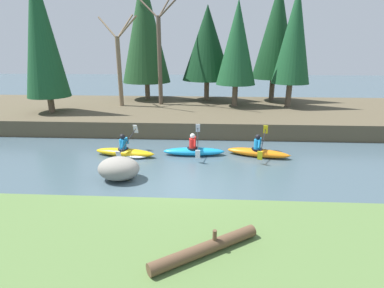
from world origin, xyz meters
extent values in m
plane|color=#425660|center=(0.00, 0.00, 0.00)|extent=(90.00, 90.00, 0.00)
cube|color=brown|center=(0.00, 10.14, 0.44)|extent=(44.00, 8.98, 0.87)
cylinder|color=brown|center=(-8.43, 8.14, 1.33)|extent=(0.36, 0.36, 0.93)
cone|color=#194C28|center=(-8.43, 8.14, 5.50)|extent=(2.46, 2.46, 7.40)
cylinder|color=brown|center=(-3.57, 13.21, 1.50)|extent=(0.36, 0.36, 1.26)
cone|color=#1E4723|center=(-3.57, 13.21, 5.92)|extent=(3.50, 3.50, 7.57)
cylinder|color=brown|center=(0.88, 13.01, 1.60)|extent=(0.36, 0.36, 1.46)
cone|color=#0F3319|center=(0.88, 13.01, 4.87)|extent=(3.55, 3.55, 5.08)
cylinder|color=brown|center=(2.77, 10.71, 1.58)|extent=(0.36, 0.36, 1.42)
cone|color=#194C28|center=(2.77, 10.71, 4.86)|extent=(2.54, 2.54, 5.13)
cylinder|color=brown|center=(5.63, 13.01, 1.67)|extent=(0.36, 0.36, 1.60)
cone|color=#143D1E|center=(5.63, 13.01, 5.69)|extent=(3.06, 3.06, 6.45)
cylinder|color=brown|center=(6.24, 10.61, 1.63)|extent=(0.36, 0.36, 1.52)
cone|color=#194C28|center=(6.24, 10.61, 5.30)|extent=(2.36, 2.36, 5.82)
cylinder|color=#7A664C|center=(-4.77, 10.41, 3.06)|extent=(0.28, 0.28, 4.39)
cylinder|color=#7A664C|center=(-5.53, 11.04, 5.80)|extent=(1.63, 1.40, 1.47)
cylinder|color=#7A664C|center=(-3.97, 9.73, 5.71)|extent=(1.71, 1.46, 1.30)
cylinder|color=#7A664C|center=(-4.46, 11.27, 5.88)|extent=(0.76, 1.84, 1.64)
cylinder|color=brown|center=(-2.23, 11.08, 3.69)|extent=(0.28, 0.28, 5.63)
cylinder|color=brown|center=(-3.20, 11.90, 7.24)|extent=(2.06, 1.76, 1.87)
cylinder|color=brown|center=(-1.20, 10.22, 7.13)|extent=(2.17, 1.84, 1.64)
cylinder|color=brown|center=(-1.83, 12.20, 7.35)|extent=(0.94, 2.33, 2.08)
ellipsoid|color=orange|center=(3.25, 3.35, 0.17)|extent=(2.76, 1.30, 0.34)
cone|color=orange|center=(4.45, 3.01, 0.19)|extent=(0.39, 0.29, 0.20)
cylinder|color=black|center=(3.20, 3.36, 0.31)|extent=(0.59, 0.59, 0.08)
cylinder|color=#1984CC|center=(3.20, 3.36, 0.56)|extent=(0.37, 0.37, 0.42)
sphere|color=black|center=(3.20, 3.36, 0.89)|extent=(0.28, 0.28, 0.23)
cylinder|color=#1984CC|center=(3.37, 3.56, 0.65)|extent=(0.15, 0.24, 0.35)
cylinder|color=#1984CC|center=(3.24, 3.10, 0.65)|extent=(0.15, 0.24, 0.35)
cylinder|color=black|center=(3.43, 3.30, 0.69)|extent=(0.55, 1.85, 0.65)
cube|color=yellow|center=(3.68, 4.21, 1.00)|extent=(0.24, 0.21, 0.41)
cube|color=yellow|center=(3.17, 2.38, 0.38)|extent=(0.24, 0.21, 0.41)
ellipsoid|color=#1993D6|center=(0.41, 3.35, 0.17)|extent=(2.72, 0.69, 0.34)
cone|color=#1993D6|center=(1.66, 3.39, 0.19)|extent=(0.36, 0.21, 0.20)
cylinder|color=black|center=(0.36, 3.35, 0.31)|extent=(0.50, 0.50, 0.08)
cylinder|color=red|center=(0.36, 3.35, 0.56)|extent=(0.31, 0.31, 0.42)
sphere|color=white|center=(0.36, 3.35, 0.89)|extent=(0.24, 0.24, 0.23)
cylinder|color=red|center=(0.46, 3.59, 0.65)|extent=(0.10, 0.23, 0.35)
cylinder|color=red|center=(0.47, 3.11, 0.65)|extent=(0.10, 0.23, 0.35)
cylinder|color=black|center=(0.59, 3.35, 0.69)|extent=(0.10, 1.91, 0.65)
cube|color=white|center=(0.56, 4.30, 1.00)|extent=(0.21, 0.16, 0.41)
cube|color=white|center=(0.63, 2.40, 0.38)|extent=(0.21, 0.16, 0.41)
ellipsoid|color=yellow|center=(-2.64, 3.05, 0.17)|extent=(2.76, 1.01, 0.34)
cone|color=yellow|center=(-1.41, 2.86, 0.19)|extent=(0.38, 0.25, 0.20)
cylinder|color=black|center=(-2.68, 3.06, 0.31)|extent=(0.55, 0.55, 0.08)
cylinder|color=#1984CC|center=(-2.68, 3.06, 0.56)|extent=(0.34, 0.34, 0.42)
sphere|color=black|center=(-2.68, 3.06, 0.89)|extent=(0.26, 0.26, 0.23)
cylinder|color=#1984CC|center=(-2.55, 3.28, 0.65)|extent=(0.12, 0.24, 0.35)
cylinder|color=#1984CC|center=(-2.62, 2.81, 0.65)|extent=(0.12, 0.24, 0.35)
cylinder|color=black|center=(-2.46, 3.03, 0.69)|extent=(0.33, 1.90, 0.65)
cube|color=white|center=(-2.31, 3.97, 1.00)|extent=(0.22, 0.19, 0.41)
cube|color=white|center=(-2.60, 2.09, 0.38)|extent=(0.22, 0.19, 0.41)
ellipsoid|color=white|center=(-2.09, 2.97, 0.09)|extent=(1.19, 0.86, 0.18)
ellipsoid|color=gray|center=(-2.16, 0.61, 0.42)|extent=(1.50, 1.17, 0.85)
cylinder|color=brown|center=(1.03, -4.51, 1.01)|extent=(2.04, 1.47, 0.24)
cylinder|color=brown|center=(1.20, -4.40, 1.23)|extent=(0.08, 0.08, 0.20)
camera|label=1|loc=(1.04, -9.23, 4.59)|focal=28.00mm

